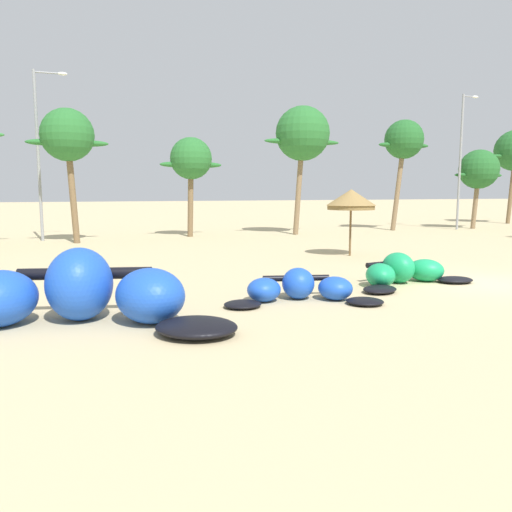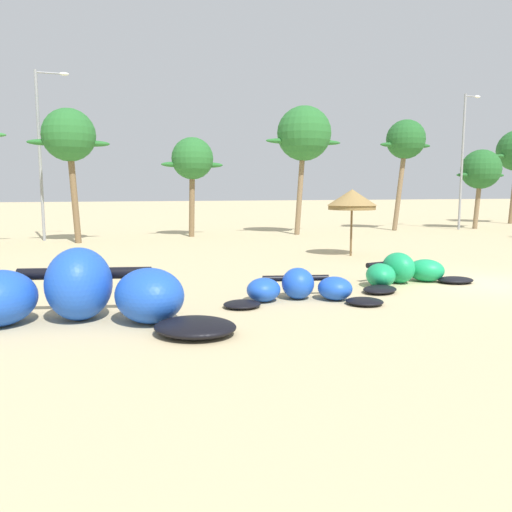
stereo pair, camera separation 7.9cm
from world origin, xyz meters
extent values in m
plane|color=#C6B284|center=(0.00, 0.00, 0.00)|extent=(260.00, 260.00, 0.00)
ellipsoid|color=blue|center=(-12.67, -0.53, 0.87)|extent=(1.91, 2.10, 1.73)
ellipsoid|color=blue|center=(-11.12, -1.34, 0.64)|extent=(2.08, 2.22, 1.28)
ellipsoid|color=black|center=(-10.34, -2.69, 0.17)|extent=(2.34, 2.27, 0.35)
cylinder|color=black|center=(-12.52, 0.08, 1.01)|extent=(3.23, 1.05, 0.30)
cube|color=black|center=(-12.71, -0.70, 0.87)|extent=(1.30, 0.90, 0.04)
ellipsoid|color=black|center=(-8.64, -0.58, 0.09)|extent=(1.11, 1.04, 0.18)
ellipsoid|color=blue|center=(-7.86, -0.07, 0.33)|extent=(1.36, 1.36, 0.66)
ellipsoid|color=blue|center=(-6.82, -0.04, 0.44)|extent=(1.12, 1.19, 0.89)
ellipsoid|color=blue|center=(-5.88, -0.52, 0.33)|extent=(1.23, 1.28, 0.66)
ellipsoid|color=black|center=(-5.40, -1.32, 0.09)|extent=(1.34, 1.32, 0.18)
cylinder|color=black|center=(-6.74, 0.30, 0.53)|extent=(1.93, 0.60, 0.18)
cube|color=black|center=(-6.84, -0.14, 0.44)|extent=(0.77, 0.51, 0.04)
ellipsoid|color=black|center=(-4.13, -0.05, 0.10)|extent=(1.50, 1.41, 0.20)
ellipsoid|color=#199E5B|center=(-3.62, 0.74, 0.38)|extent=(1.34, 1.48, 0.76)
ellipsoid|color=#199E5B|center=(-2.66, 1.17, 0.51)|extent=(1.13, 1.35, 1.02)
ellipsoid|color=#199E5B|center=(-1.61, 1.11, 0.38)|extent=(1.50, 1.50, 0.76)
ellipsoid|color=black|center=(-0.85, 0.56, 0.10)|extent=(1.34, 1.11, 0.20)
cylinder|color=black|center=(-2.74, 1.59, 0.60)|extent=(1.95, 0.53, 0.18)
cube|color=black|center=(-2.64, 1.06, 0.51)|extent=(0.78, 0.55, 0.04)
cylinder|color=brown|center=(-0.67, 7.92, 1.18)|extent=(0.10, 0.10, 2.37)
cone|color=olive|center=(-0.67, 7.92, 2.74)|extent=(2.30, 2.30, 0.75)
cylinder|color=olive|center=(-0.67, 7.92, 2.27)|extent=(2.19, 2.19, 0.20)
cylinder|color=brown|center=(-13.01, 18.20, 3.09)|extent=(0.63, 0.36, 6.19)
sphere|color=#286B2D|center=(-13.15, 18.20, 6.18)|extent=(2.99, 2.99, 2.99)
ellipsoid|color=#286B2D|center=(-14.34, 18.20, 5.74)|extent=(2.09, 0.50, 0.36)
ellipsoid|color=#286B2D|center=(-11.95, 18.20, 5.74)|extent=(2.09, 0.50, 0.36)
cylinder|color=brown|center=(-5.72, 20.15, 2.56)|extent=(0.50, 0.36, 5.14)
sphere|color=#286B2D|center=(-5.65, 20.15, 5.13)|extent=(2.73, 2.73, 2.73)
ellipsoid|color=#286B2D|center=(-6.74, 20.15, 4.72)|extent=(1.91, 0.50, 0.36)
ellipsoid|color=#286B2D|center=(-4.56, 20.15, 4.72)|extent=(1.91, 0.50, 0.36)
cylinder|color=#7F6647|center=(1.73, 19.40, 3.46)|extent=(0.81, 0.36, 6.92)
sphere|color=#286B2D|center=(1.96, 19.40, 6.91)|extent=(3.71, 3.71, 3.71)
ellipsoid|color=#286B2D|center=(0.48, 19.40, 6.36)|extent=(2.59, 0.50, 0.36)
ellipsoid|color=#286B2D|center=(3.44, 19.40, 6.36)|extent=(2.59, 0.50, 0.36)
cylinder|color=#7F6647|center=(10.44, 20.39, 3.44)|extent=(1.08, 0.36, 6.89)
sphere|color=#236028|center=(10.81, 20.39, 6.89)|extent=(2.94, 2.94, 2.94)
ellipsoid|color=#236028|center=(9.63, 20.39, 6.45)|extent=(2.06, 0.50, 0.36)
ellipsoid|color=#236028|center=(11.98, 20.39, 6.45)|extent=(2.06, 0.50, 0.36)
cylinder|color=#7F6647|center=(17.32, 19.78, 2.36)|extent=(0.65, 0.36, 4.73)
sphere|color=#236028|center=(17.46, 19.78, 4.72)|extent=(3.10, 3.10, 3.10)
ellipsoid|color=#236028|center=(16.22, 19.78, 4.25)|extent=(2.17, 0.50, 0.36)
ellipsoid|color=#236028|center=(18.70, 19.78, 4.25)|extent=(2.17, 0.50, 0.36)
ellipsoid|color=#236028|center=(23.67, 23.79, 6.11)|extent=(2.60, 0.50, 0.36)
cylinder|color=gray|center=(-14.87, 20.27, 5.04)|extent=(0.18, 0.18, 10.09)
cylinder|color=gray|center=(-14.08, 20.27, 9.94)|extent=(1.58, 0.10, 0.10)
ellipsoid|color=silver|center=(-13.29, 20.27, 9.94)|extent=(0.56, 0.24, 0.20)
cylinder|color=gray|center=(15.33, 19.48, 5.16)|extent=(0.18, 0.18, 10.33)
cylinder|color=gray|center=(15.89, 19.48, 10.18)|extent=(1.12, 0.10, 0.10)
ellipsoid|color=silver|center=(16.45, 19.48, 10.18)|extent=(0.56, 0.24, 0.20)
camera|label=1|loc=(-12.55, -13.05, 3.07)|focal=35.59mm
camera|label=2|loc=(-12.47, -13.08, 3.07)|focal=35.59mm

